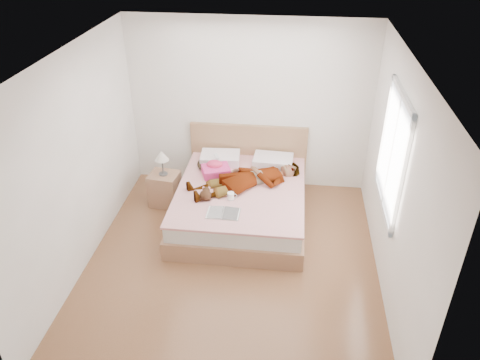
% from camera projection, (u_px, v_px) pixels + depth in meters
% --- Properties ---
extents(ground, '(4.00, 4.00, 0.00)m').
position_uv_depth(ground, '(232.00, 262.00, 5.90)').
color(ground, '#502F19').
rests_on(ground, ground).
extents(woman, '(1.77, 1.41, 0.23)m').
position_uv_depth(woman, '(248.00, 176.00, 6.49)').
color(woman, white).
rests_on(woman, bed).
extents(hair, '(0.47, 0.57, 0.08)m').
position_uv_depth(hair, '(213.00, 163.00, 6.97)').
color(hair, black).
rests_on(hair, bed).
extents(phone, '(0.09, 0.11, 0.05)m').
position_uv_depth(phone, '(217.00, 156.00, 6.85)').
color(phone, silver).
rests_on(phone, bed).
extents(room_shell, '(4.00, 4.00, 4.00)m').
position_uv_depth(room_shell, '(392.00, 153.00, 5.20)').
color(room_shell, white).
rests_on(room_shell, ground).
extents(bed, '(1.80, 2.08, 1.00)m').
position_uv_depth(bed, '(242.00, 199.00, 6.64)').
color(bed, '#8B5F40').
rests_on(bed, ground).
extents(towel, '(0.47, 0.42, 0.20)m').
position_uv_depth(towel, '(216.00, 169.00, 6.73)').
color(towel, '#FB4489').
rests_on(towel, bed).
extents(magazine, '(0.42, 0.28, 0.02)m').
position_uv_depth(magazine, '(223.00, 213.00, 5.91)').
color(magazine, white).
rests_on(magazine, bed).
extents(coffee_mug, '(0.13, 0.10, 0.10)m').
position_uv_depth(coffee_mug, '(231.00, 196.00, 6.18)').
color(coffee_mug, white).
rests_on(coffee_mug, bed).
extents(plush_toy, '(0.17, 0.25, 0.13)m').
position_uv_depth(plush_toy, '(206.00, 194.00, 6.18)').
color(plush_toy, black).
rests_on(plush_toy, bed).
extents(nightstand, '(0.45, 0.41, 0.88)m').
position_uv_depth(nightstand, '(165.00, 187.00, 6.89)').
color(nightstand, brown).
rests_on(nightstand, ground).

